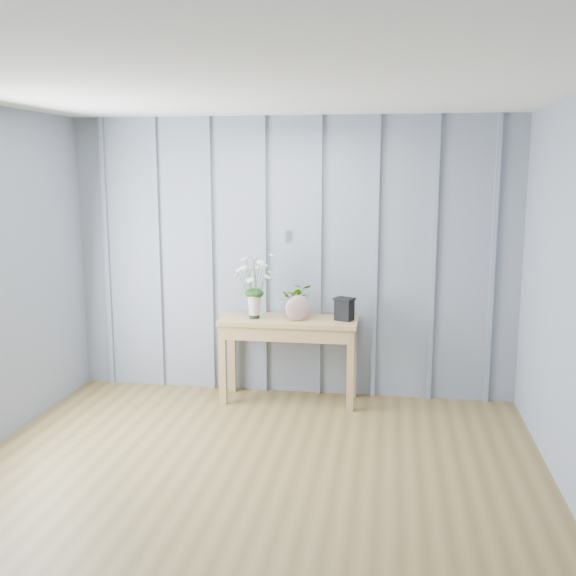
% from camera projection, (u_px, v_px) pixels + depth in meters
% --- Properties ---
extents(ground, '(4.50, 4.50, 0.00)m').
position_uv_depth(ground, '(237.00, 510.00, 4.08)').
color(ground, brown).
rests_on(ground, ground).
extents(room_shell, '(4.00, 4.50, 2.50)m').
position_uv_depth(room_shell, '(263.00, 177.00, 4.62)').
color(room_shell, gray).
rests_on(room_shell, ground).
extents(sideboard, '(1.20, 0.45, 0.75)m').
position_uv_depth(sideboard, '(289.00, 331.00, 5.91)').
color(sideboard, '#A3814E').
rests_on(sideboard, ground).
extents(daisy_vase, '(0.40, 0.31, 0.57)m').
position_uv_depth(daisy_vase, '(254.00, 278.00, 5.84)').
color(daisy_vase, black).
rests_on(daisy_vase, sideboard).
extents(spider_plant, '(0.29, 0.26, 0.31)m').
position_uv_depth(spider_plant, '(299.00, 300.00, 5.91)').
color(spider_plant, '#113913').
rests_on(spider_plant, sideboard).
extents(felt_disc_vessel, '(0.23, 0.14, 0.22)m').
position_uv_depth(felt_disc_vessel, '(298.00, 308.00, 5.77)').
color(felt_disc_vessel, '#824F65').
rests_on(felt_disc_vessel, sideboard).
extents(carved_box, '(0.20, 0.18, 0.20)m').
position_uv_depth(carved_box, '(344.00, 309.00, 5.80)').
color(carved_box, black).
rests_on(carved_box, sideboard).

